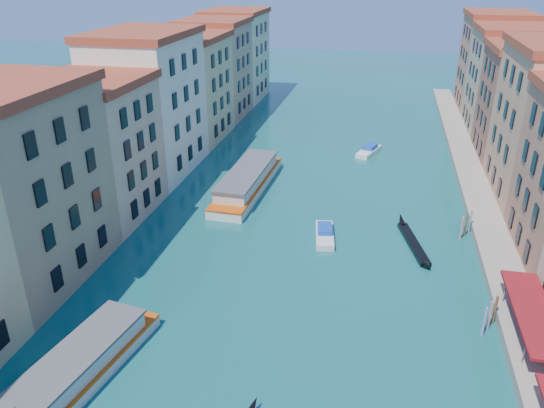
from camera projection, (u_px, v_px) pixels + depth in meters
The scene contains 7 objects.
left_bank_palazzos at pixel (130, 120), 73.65m from camera, with size 12.80×128.40×21.00m.
quay at pixel (482, 209), 68.67m from camera, with size 4.00×140.00×1.00m, color gray.
vaporetto_near at pixel (71, 375), 40.28m from camera, with size 7.05×18.56×2.70m.
vaporetto_far at pixel (247, 181), 75.29m from camera, with size 5.67×21.35×3.15m.
gondola_far at pixel (413, 242), 61.12m from camera, with size 4.11×12.49×1.80m.
motorboat_mid at pixel (325, 234), 62.55m from camera, with size 2.94×6.69×1.34m.
motorboat_far at pixel (369, 150), 89.91m from camera, with size 4.20×6.97×1.38m.
Camera 1 is at (8.32, -1.40, 29.87)m, focal length 35.00 mm.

